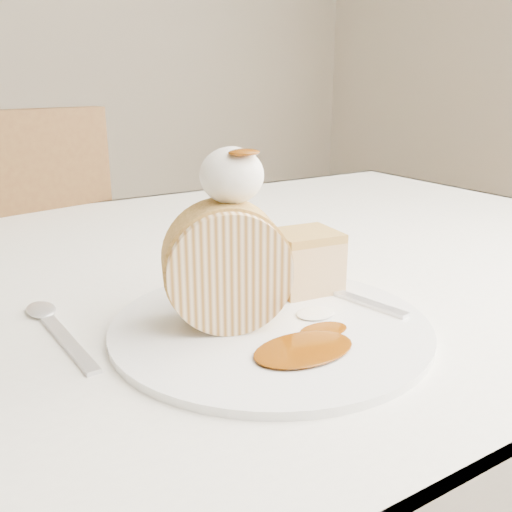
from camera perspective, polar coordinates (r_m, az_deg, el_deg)
table at (r=0.77m, az=-4.27°, el=-7.04°), size 1.40×0.90×0.75m
plate at (r=0.55m, az=1.46°, el=-7.02°), size 0.34×0.34×0.01m
roulade_slice at (r=0.52m, az=-2.94°, el=-1.06°), size 0.13×0.10×0.11m
cake_chunk at (r=0.62m, az=4.91°, el=-0.86°), size 0.07×0.07×0.06m
whipped_cream at (r=0.52m, az=-2.44°, el=8.05°), size 0.06×0.06×0.05m
caramel_drizzle at (r=0.50m, az=-1.21°, el=11.06°), size 0.03×0.02×0.01m
caramel_pool at (r=0.49m, az=4.79°, el=-9.23°), size 0.10×0.07×0.00m
fork at (r=0.61m, az=9.67°, el=-4.16°), size 0.06×0.18×0.00m
spoon at (r=0.55m, az=-18.23°, el=-8.24°), size 0.03×0.17×0.00m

